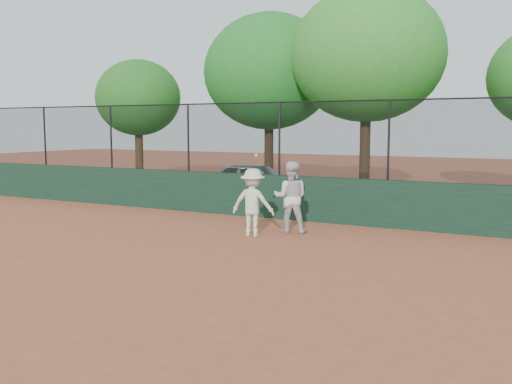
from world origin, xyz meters
The scene contains 10 objects.
ground centered at (0.00, 0.00, 0.00)m, with size 80.00×80.00×0.00m, color #A95436.
back_wall centered at (0.00, 6.00, 0.60)m, with size 26.00×0.20×1.20m, color #183524.
grass_strip centered at (0.00, 12.00, 0.00)m, with size 36.00×12.00×0.01m, color #254D18.
parked_car centered at (-2.67, 8.71, 0.67)m, with size 1.59×3.95×1.34m, color #A5A9AE.
player_second centered at (0.63, 4.29, 0.85)m, with size 0.83×0.65×1.71m, color silver.
player_main centered at (0.04, 3.48, 0.78)m, with size 1.09×0.76×1.94m.
fence_assembly centered at (-0.03, 6.00, 2.24)m, with size 26.00×0.06×2.00m.
tree_0 centered at (-9.92, 11.51, 3.74)m, with size 3.77×3.43×5.38m.
tree_1 centered at (-3.86, 12.04, 4.63)m, with size 5.19×4.72×6.88m.
tree_2 centered at (0.33, 11.07, 4.93)m, with size 5.27×4.79×7.22m.
Camera 1 is at (6.24, -8.02, 2.55)m, focal length 40.00 mm.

